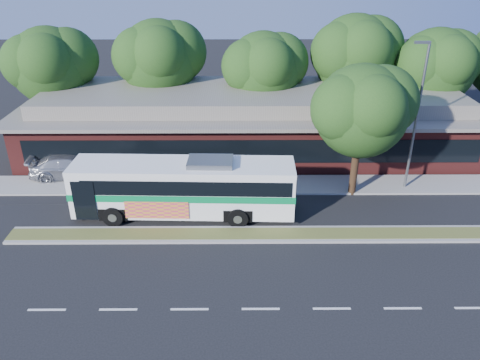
{
  "coord_description": "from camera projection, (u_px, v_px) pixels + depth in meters",
  "views": [
    {
      "loc": [
        -0.97,
        -20.19,
        13.63
      ],
      "look_at": [
        -0.82,
        3.2,
        2.0
      ],
      "focal_mm": 35.0,
      "sensor_mm": 36.0,
      "label": 1
    }
  ],
  "objects": [
    {
      "name": "transit_bus",
      "position": [
        185.0,
        184.0,
        25.84
      ],
      "size": [
        12.32,
        3.15,
        3.43
      ],
      "rotation": [
        0.0,
        0.0,
        -0.03
      ],
      "color": "white",
      "rests_on": "ground"
    },
    {
      "name": "ground",
      "position": [
        256.0,
        242.0,
        24.16
      ],
      "size": [
        120.0,
        120.0,
        0.0
      ],
      "primitive_type": "plane",
      "color": "black",
      "rests_on": "ground"
    },
    {
      "name": "sidewalk_tree",
      "position": [
        368.0,
        108.0,
        26.63
      ],
      "size": [
        5.99,
        5.37,
        8.0
      ],
      "color": "black",
      "rests_on": "ground"
    },
    {
      "name": "lamp_post",
      "position": [
        417.0,
        114.0,
        27.4
      ],
      "size": [
        0.93,
        0.18,
        9.07
      ],
      "color": "slate",
      "rests_on": "ground"
    },
    {
      "name": "median_strip",
      "position": [
        256.0,
        234.0,
        24.66
      ],
      "size": [
        26.0,
        1.1,
        0.15
      ],
      "primitive_type": "cube",
      "color": "#4E5423",
      "rests_on": "ground"
    },
    {
      "name": "plaza_building",
      "position": [
        250.0,
        120.0,
        34.84
      ],
      "size": [
        33.2,
        11.2,
        4.45
      ],
      "color": "#5A1E1C",
      "rests_on": "ground"
    },
    {
      "name": "tree_bg_b",
      "position": [
        164.0,
        57.0,
        35.84
      ],
      "size": [
        6.69,
        6.0,
        9.0
      ],
      "color": "black",
      "rests_on": "ground"
    },
    {
      "name": "tree_bg_e",
      "position": [
        441.0,
        65.0,
        35.24
      ],
      "size": [
        6.47,
        5.8,
        8.5
      ],
      "color": "black",
      "rests_on": "ground"
    },
    {
      "name": "tree_bg_a",
      "position": [
        56.0,
        63.0,
        35.02
      ],
      "size": [
        6.47,
        5.8,
        8.63
      ],
      "color": "black",
      "rests_on": "ground"
    },
    {
      "name": "tree_bg_d",
      "position": [
        360.0,
        53.0,
        35.81
      ],
      "size": [
        6.91,
        6.2,
        9.37
      ],
      "color": "black",
      "rests_on": "ground"
    },
    {
      "name": "sedan",
      "position": [
        72.0,
        166.0,
        30.73
      ],
      "size": [
        5.59,
        2.8,
        1.56
      ],
      "primitive_type": "imported",
      "rotation": [
        0.0,
        0.0,
        1.69
      ],
      "color": "#ACAEB3",
      "rests_on": "ground"
    },
    {
      "name": "tree_bg_c",
      "position": [
        269.0,
        67.0,
        35.23
      ],
      "size": [
        6.24,
        5.6,
        8.26
      ],
      "color": "black",
      "rests_on": "ground"
    },
    {
      "name": "sidewalk",
      "position": [
        253.0,
        185.0,
        29.86
      ],
      "size": [
        44.0,
        2.6,
        0.12
      ],
      "primitive_type": "cube",
      "color": "gray",
      "rests_on": "ground"
    }
  ]
}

